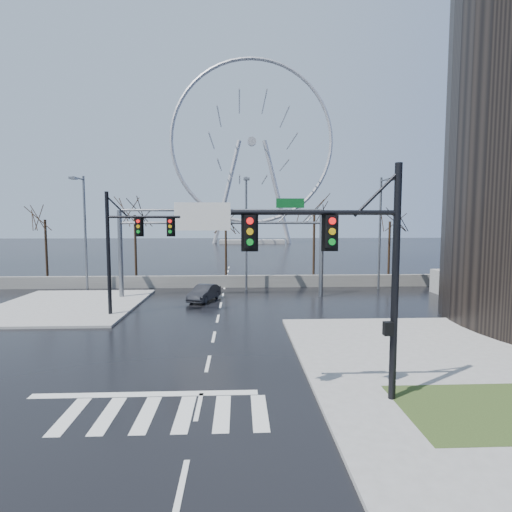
{
  "coord_description": "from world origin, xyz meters",
  "views": [
    {
      "loc": [
        1.35,
        -16.81,
        6.12
      ],
      "look_at": [
        2.4,
        7.52,
        4.0
      ],
      "focal_mm": 28.0,
      "sensor_mm": 36.0,
      "label": 1
    }
  ],
  "objects": [
    {
      "name": "tree_far_right",
      "position": [
        17.0,
        24.0,
        5.41
      ],
      "size": [
        3.4,
        3.4,
        6.8
      ],
      "color": "black",
      "rests_on": "ground"
    },
    {
      "name": "streetlight_mid",
      "position": [
        2.0,
        18.16,
        5.89
      ],
      "size": [
        0.5,
        2.55,
        10.0
      ],
      "color": "slate",
      "rests_on": "ground"
    },
    {
      "name": "barrier_wall",
      "position": [
        0.0,
        20.0,
        0.55
      ],
      "size": [
        52.0,
        0.5,
        1.1
      ],
      "primitive_type": "cube",
      "color": "slate",
      "rests_on": "ground"
    },
    {
      "name": "car",
      "position": [
        -1.34,
        13.75,
        0.62
      ],
      "size": [
        2.47,
        3.97,
        1.23
      ],
      "primitive_type": "imported",
      "rotation": [
        0.0,
        0.0,
        -0.34
      ],
      "color": "black",
      "rests_on": "ground"
    },
    {
      "name": "tree_far_left",
      "position": [
        -18.0,
        24.0,
        5.57
      ],
      "size": [
        3.5,
        3.5,
        7.0
      ],
      "color": "black",
      "rests_on": "ground"
    },
    {
      "name": "signal_mast_near",
      "position": [
        5.14,
        -4.04,
        4.87
      ],
      "size": [
        5.52,
        0.41,
        8.0
      ],
      "color": "black",
      "rests_on": "ground"
    },
    {
      "name": "streetlight_right",
      "position": [
        14.0,
        18.16,
        5.89
      ],
      "size": [
        0.5,
        2.55,
        10.0
      ],
      "color": "slate",
      "rests_on": "ground"
    },
    {
      "name": "sidewalk_right_ext",
      "position": [
        10.0,
        2.0,
        0.07
      ],
      "size": [
        12.0,
        10.0,
        0.15
      ],
      "primitive_type": "cube",
      "color": "gray",
      "rests_on": "ground"
    },
    {
      "name": "signal_mast_far",
      "position": [
        -5.87,
        8.96,
        4.83
      ],
      "size": [
        4.72,
        0.41,
        8.0
      ],
      "color": "black",
      "rests_on": "ground"
    },
    {
      "name": "tree_right",
      "position": [
        9.0,
        23.5,
        6.22
      ],
      "size": [
        3.9,
        3.9,
        7.8
      ],
      "color": "black",
      "rests_on": "ground"
    },
    {
      "name": "grass_strip",
      "position": [
        9.0,
        -5.0,
        0.15
      ],
      "size": [
        5.0,
        4.0,
        0.02
      ],
      "primitive_type": "cube",
      "color": "#2E401A",
      "rests_on": "sidewalk_near"
    },
    {
      "name": "tree_left",
      "position": [
        -9.0,
        23.5,
        5.98
      ],
      "size": [
        3.75,
        3.75,
        7.5
      ],
      "color": "black",
      "rests_on": "ground"
    },
    {
      "name": "ferris_wheel",
      "position": [
        5.0,
        95.0,
        26.13
      ],
      "size": [
        45.0,
        6.0,
        50.91
      ],
      "color": "gray",
      "rests_on": "ground"
    },
    {
      "name": "sign_gantry",
      "position": [
        -0.38,
        14.96,
        5.18
      ],
      "size": [
        16.36,
        0.4,
        7.6
      ],
      "color": "slate",
      "rests_on": "ground"
    },
    {
      "name": "sidewalk_far",
      "position": [
        -11.0,
        12.0,
        0.07
      ],
      "size": [
        10.0,
        12.0,
        0.15
      ],
      "primitive_type": "cube",
      "color": "gray",
      "rests_on": "ground"
    },
    {
      "name": "tree_center",
      "position": [
        0.0,
        24.5,
        5.17
      ],
      "size": [
        3.25,
        3.25,
        6.5
      ],
      "color": "black",
      "rests_on": "ground"
    },
    {
      "name": "ground",
      "position": [
        0.0,
        0.0,
        0.0
      ],
      "size": [
        260.0,
        260.0,
        0.0
      ],
      "primitive_type": "plane",
      "color": "black",
      "rests_on": "ground"
    },
    {
      "name": "streetlight_left",
      "position": [
        -12.0,
        18.16,
        5.89
      ],
      "size": [
        0.5,
        2.55,
        10.0
      ],
      "color": "slate",
      "rests_on": "ground"
    }
  ]
}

